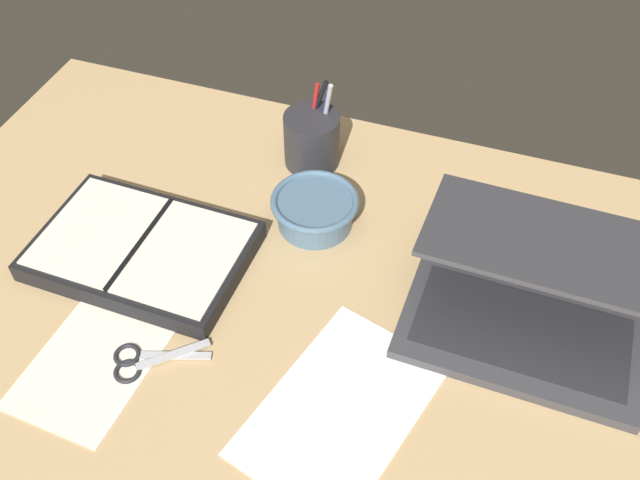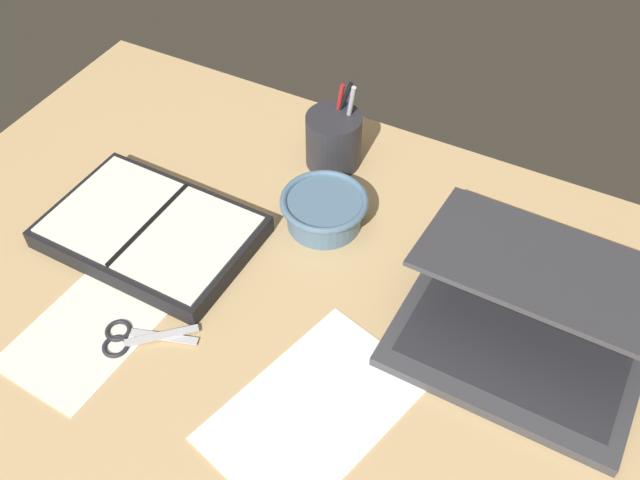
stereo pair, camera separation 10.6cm
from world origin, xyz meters
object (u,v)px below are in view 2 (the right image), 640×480
at_px(planner, 151,231).
at_px(pen_cup, 334,139).
at_px(bowl, 324,210).
at_px(laptop, 523,327).
at_px(scissors, 129,338).

bearing_deg(planner, pen_cup, 61.61).
height_order(bowl, pen_cup, pen_cup).
bearing_deg(planner, laptop, 8.16).
relative_size(bowl, pen_cup, 0.87).
bearing_deg(scissors, pen_cup, 49.51).
xyz_separation_m(laptop, planner, (-0.59, -0.07, -0.03)).
relative_size(pen_cup, scissors, 1.23).
xyz_separation_m(laptop, bowl, (-0.36, 0.09, -0.02)).
xyz_separation_m(pen_cup, scissors, (-0.09, -0.48, -0.05)).
distance_m(pen_cup, scissors, 0.49).
bearing_deg(planner, bowl, 36.10).
distance_m(laptop, pen_cup, 0.48).
bearing_deg(bowl, laptop, -14.22).
height_order(planner, scissors, planner).
bearing_deg(bowl, scissors, -112.95).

